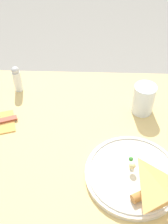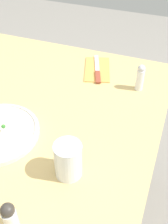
{
  "view_description": "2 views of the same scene",
  "coord_description": "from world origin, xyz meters",
  "px_view_note": "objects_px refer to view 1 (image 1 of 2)",
  "views": [
    {
      "loc": [
        0.13,
        0.48,
        1.4
      ],
      "look_at": [
        0.15,
        -0.15,
        0.77
      ],
      "focal_mm": 45.0,
      "sensor_mm": 36.0,
      "label": 1
    },
    {
      "loc": [
        -0.48,
        -0.43,
        1.34
      ],
      "look_at": [
        0.15,
        -0.19,
        0.77
      ],
      "focal_mm": 45.0,
      "sensor_mm": 36.0,
      "label": 2
    }
  ],
  "objects_px": {
    "plate_pizza": "(133,174)",
    "salt_shaker": "(17,79)",
    "dining_table": "(130,180)",
    "milk_glass": "(143,100)"
  },
  "relations": [
    {
      "from": "milk_glass",
      "to": "salt_shaker",
      "type": "relative_size",
      "value": 1.02
    },
    {
      "from": "dining_table",
      "to": "milk_glass",
      "type": "distance_m",
      "value": 0.27
    },
    {
      "from": "plate_pizza",
      "to": "salt_shaker",
      "type": "distance_m",
      "value": 0.54
    },
    {
      "from": "plate_pizza",
      "to": "milk_glass",
      "type": "distance_m",
      "value": 0.28
    },
    {
      "from": "dining_table",
      "to": "milk_glass",
      "type": "height_order",
      "value": "milk_glass"
    },
    {
      "from": "dining_table",
      "to": "plate_pizza",
      "type": "distance_m",
      "value": 0.11
    },
    {
      "from": "plate_pizza",
      "to": "salt_shaker",
      "type": "relative_size",
      "value": 2.56
    },
    {
      "from": "milk_glass",
      "to": "salt_shaker",
      "type": "distance_m",
      "value": 0.46
    },
    {
      "from": "milk_glass",
      "to": "salt_shaker",
      "type": "xyz_separation_m",
      "value": [
        0.45,
        -0.1,
        0.0
      ]
    },
    {
      "from": "milk_glass",
      "to": "plate_pizza",
      "type": "bearing_deg",
      "value": 78.7
    }
  ]
}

